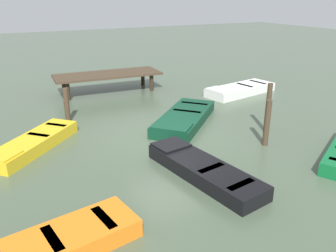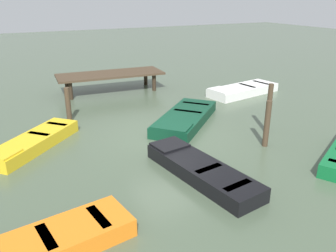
{
  "view_description": "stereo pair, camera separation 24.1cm",
  "coord_description": "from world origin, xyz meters",
  "px_view_note": "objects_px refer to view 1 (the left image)",
  "views": [
    {
      "loc": [
        -5.23,
        -9.94,
        4.65
      ],
      "look_at": [
        0.0,
        0.0,
        0.35
      ],
      "focal_mm": 36.73,
      "sensor_mm": 36.0,
      "label": 1
    },
    {
      "loc": [
        -5.01,
        -10.05,
        4.65
      ],
      "look_at": [
        0.0,
        0.0,
        0.35
      ],
      "focal_mm": 36.73,
      "sensor_mm": 36.0,
      "label": 2
    }
  ],
  "objects_px": {
    "mooring_piling_mid_left": "(67,105)",
    "mooring_piling_near_left": "(268,108)",
    "mooring_piling_center": "(267,123)",
    "rowboat_dark_green": "(184,118)",
    "rowboat_white": "(240,90)",
    "rowboat_yellow": "(33,143)",
    "dock_segment": "(108,76)",
    "rowboat_black": "(203,169)"
  },
  "relations": [
    {
      "from": "dock_segment",
      "to": "mooring_piling_near_left",
      "type": "xyz_separation_m",
      "value": [
        3.32,
        -7.86,
        0.05
      ]
    },
    {
      "from": "rowboat_white",
      "to": "mooring_piling_near_left",
      "type": "xyz_separation_m",
      "value": [
        -2.39,
        -4.45,
        0.67
      ]
    },
    {
      "from": "dock_segment",
      "to": "rowboat_white",
      "type": "distance_m",
      "value": 6.68
    },
    {
      "from": "rowboat_dark_green",
      "to": "rowboat_yellow",
      "type": "xyz_separation_m",
      "value": [
        -5.49,
        0.17,
        0.0
      ]
    },
    {
      "from": "rowboat_dark_green",
      "to": "mooring_piling_near_left",
      "type": "distance_m",
      "value": 3.11
    },
    {
      "from": "mooring_piling_center",
      "to": "mooring_piling_mid_left",
      "type": "height_order",
      "value": "mooring_piling_center"
    },
    {
      "from": "rowboat_black",
      "to": "mooring_piling_center",
      "type": "height_order",
      "value": "mooring_piling_center"
    },
    {
      "from": "dock_segment",
      "to": "rowboat_white",
      "type": "height_order",
      "value": "dock_segment"
    },
    {
      "from": "mooring_piling_center",
      "to": "dock_segment",
      "type": "bearing_deg",
      "value": 105.44
    },
    {
      "from": "rowboat_white",
      "to": "mooring_piling_mid_left",
      "type": "xyz_separation_m",
      "value": [
        -8.53,
        -0.1,
        0.46
      ]
    },
    {
      "from": "rowboat_dark_green",
      "to": "mooring_piling_mid_left",
      "type": "bearing_deg",
      "value": -72.5
    },
    {
      "from": "mooring_piling_mid_left",
      "to": "dock_segment",
      "type": "bearing_deg",
      "value": 51.16
    },
    {
      "from": "rowboat_white",
      "to": "mooring_piling_near_left",
      "type": "distance_m",
      "value": 5.1
    },
    {
      "from": "rowboat_white",
      "to": "mooring_piling_near_left",
      "type": "bearing_deg",
      "value": 52.17
    },
    {
      "from": "mooring_piling_center",
      "to": "rowboat_black",
      "type": "bearing_deg",
      "value": -164.82
    },
    {
      "from": "dock_segment",
      "to": "mooring_piling_center",
      "type": "height_order",
      "value": "mooring_piling_center"
    },
    {
      "from": "rowboat_white",
      "to": "mooring_piling_center",
      "type": "xyz_separation_m",
      "value": [
        -3.28,
        -5.38,
        0.56
      ]
    },
    {
      "from": "mooring_piling_mid_left",
      "to": "rowboat_yellow",
      "type": "bearing_deg",
      "value": -126.73
    },
    {
      "from": "rowboat_dark_green",
      "to": "mooring_piling_center",
      "type": "distance_m",
      "value": 3.34
    },
    {
      "from": "rowboat_dark_green",
      "to": "mooring_piling_center",
      "type": "relative_size",
      "value": 2.52
    },
    {
      "from": "dock_segment",
      "to": "rowboat_black",
      "type": "relative_size",
      "value": 1.37
    },
    {
      "from": "mooring_piling_center",
      "to": "rowboat_dark_green",
      "type": "bearing_deg",
      "value": 113.68
    },
    {
      "from": "rowboat_yellow",
      "to": "rowboat_black",
      "type": "xyz_separation_m",
      "value": [
        3.84,
        -4.0,
        -0.0
      ]
    },
    {
      "from": "dock_segment",
      "to": "mooring_piling_center",
      "type": "relative_size",
      "value": 3.48
    },
    {
      "from": "rowboat_yellow",
      "to": "rowboat_white",
      "type": "bearing_deg",
      "value": 147.83
    },
    {
      "from": "rowboat_dark_green",
      "to": "mooring_piling_mid_left",
      "type": "xyz_separation_m",
      "value": [
        -3.93,
        2.27,
        0.46
      ]
    },
    {
      "from": "rowboat_dark_green",
      "to": "mooring_piling_center",
      "type": "xyz_separation_m",
      "value": [
        1.32,
        -3.01,
        0.56
      ]
    },
    {
      "from": "mooring_piling_near_left",
      "to": "rowboat_white",
      "type": "bearing_deg",
      "value": 61.73
    },
    {
      "from": "rowboat_black",
      "to": "rowboat_white",
      "type": "bearing_deg",
      "value": -53.96
    },
    {
      "from": "rowboat_black",
      "to": "mooring_piling_near_left",
      "type": "bearing_deg",
      "value": -74.43
    },
    {
      "from": "rowboat_white",
      "to": "rowboat_yellow",
      "type": "xyz_separation_m",
      "value": [
        -10.1,
        -2.19,
        0.0
      ]
    },
    {
      "from": "rowboat_dark_green",
      "to": "mooring_piling_near_left",
      "type": "relative_size",
      "value": 2.18
    },
    {
      "from": "dock_segment",
      "to": "rowboat_white",
      "type": "relative_size",
      "value": 1.36
    },
    {
      "from": "dock_segment",
      "to": "rowboat_dark_green",
      "type": "bearing_deg",
      "value": -75.4
    },
    {
      "from": "rowboat_dark_green",
      "to": "mooring_piling_mid_left",
      "type": "height_order",
      "value": "mooring_piling_mid_left"
    },
    {
      "from": "mooring_piling_mid_left",
      "to": "mooring_piling_near_left",
      "type": "xyz_separation_m",
      "value": [
        6.14,
        -4.35,
        0.22
      ]
    },
    {
      "from": "mooring_piling_mid_left",
      "to": "mooring_piling_near_left",
      "type": "distance_m",
      "value": 7.53
    },
    {
      "from": "mooring_piling_center",
      "to": "mooring_piling_near_left",
      "type": "bearing_deg",
      "value": 46.28
    },
    {
      "from": "rowboat_white",
      "to": "rowboat_black",
      "type": "relative_size",
      "value": 1.01
    },
    {
      "from": "mooring_piling_center",
      "to": "mooring_piling_mid_left",
      "type": "relative_size",
      "value": 1.14
    },
    {
      "from": "dock_segment",
      "to": "rowboat_dark_green",
      "type": "distance_m",
      "value": 5.91
    },
    {
      "from": "rowboat_black",
      "to": "rowboat_dark_green",
      "type": "bearing_deg",
      "value": -32.02
    }
  ]
}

